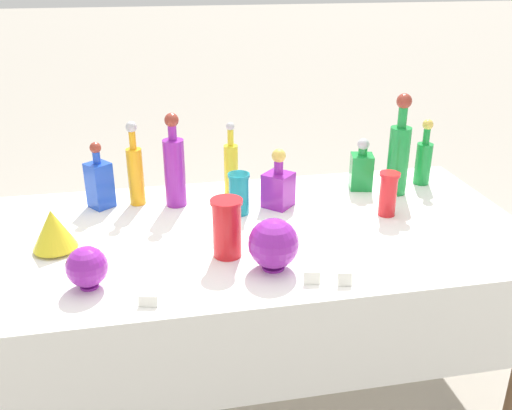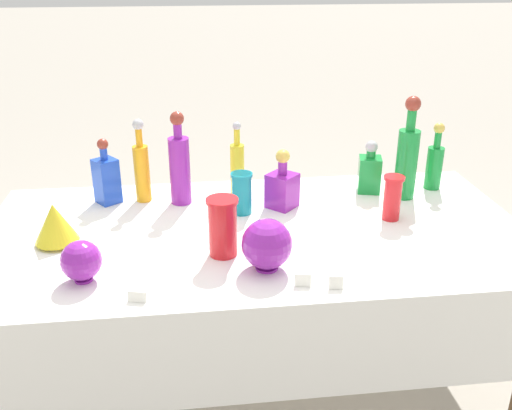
{
  "view_description": "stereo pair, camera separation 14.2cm",
  "coord_description": "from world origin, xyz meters",
  "px_view_note": "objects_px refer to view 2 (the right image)",
  "views": [
    {
      "loc": [
        -0.37,
        -1.89,
        1.71
      ],
      "look_at": [
        0.0,
        0.0,
        0.86
      ],
      "focal_mm": 40.0,
      "sensor_mm": 36.0,
      "label": 1
    },
    {
      "loc": [
        -0.23,
        -1.92,
        1.71
      ],
      "look_at": [
        0.0,
        0.0,
        0.86
      ],
      "focal_mm": 40.0,
      "sensor_mm": 36.0,
      "label": 2
    }
  ],
  "objects_px": {
    "tall_bottle_1": "(407,157)",
    "tall_bottle_2": "(180,166)",
    "fluted_vase_0": "(55,223)",
    "square_decanter_2": "(370,171)",
    "slender_vase_2": "(393,196)",
    "cardboard_box_behind_left": "(139,249)",
    "tall_bottle_3": "(142,168)",
    "square_decanter_1": "(106,178)",
    "tall_bottle_4": "(237,165)",
    "square_decanter_0": "(282,186)",
    "round_bowl_0": "(81,261)",
    "round_bowl_1": "(266,244)",
    "slender_vase_1": "(223,225)",
    "slender_vase_0": "(242,192)",
    "tall_bottle_0": "(435,163)"
  },
  "relations": [
    {
      "from": "fluted_vase_0",
      "to": "tall_bottle_2",
      "type": "bearing_deg",
      "value": 35.97
    },
    {
      "from": "square_decanter_1",
      "to": "slender_vase_2",
      "type": "distance_m",
      "value": 1.15
    },
    {
      "from": "tall_bottle_3",
      "to": "square_decanter_1",
      "type": "height_order",
      "value": "tall_bottle_3"
    },
    {
      "from": "square_decanter_0",
      "to": "slender_vase_2",
      "type": "distance_m",
      "value": 0.44
    },
    {
      "from": "cardboard_box_behind_left",
      "to": "slender_vase_1",
      "type": "bearing_deg",
      "value": -70.88
    },
    {
      "from": "tall_bottle_4",
      "to": "cardboard_box_behind_left",
      "type": "bearing_deg",
      "value": 128.3
    },
    {
      "from": "square_decanter_1",
      "to": "slender_vase_2",
      "type": "relative_size",
      "value": 1.55
    },
    {
      "from": "tall_bottle_2",
      "to": "fluted_vase_0",
      "type": "xyz_separation_m",
      "value": [
        -0.44,
        -0.32,
        -0.08
      ]
    },
    {
      "from": "tall_bottle_1",
      "to": "round_bowl_1",
      "type": "height_order",
      "value": "tall_bottle_1"
    },
    {
      "from": "square_decanter_1",
      "to": "cardboard_box_behind_left",
      "type": "xyz_separation_m",
      "value": [
        0.03,
        0.69,
        -0.7
      ]
    },
    {
      "from": "square_decanter_0",
      "to": "square_decanter_1",
      "type": "distance_m",
      "value": 0.72
    },
    {
      "from": "round_bowl_1",
      "to": "slender_vase_1",
      "type": "bearing_deg",
      "value": 138.64
    },
    {
      "from": "tall_bottle_2",
      "to": "tall_bottle_4",
      "type": "xyz_separation_m",
      "value": [
        0.24,
        0.08,
        -0.04
      ]
    },
    {
      "from": "tall_bottle_0",
      "to": "round_bowl_0",
      "type": "relative_size",
      "value": 2.17
    },
    {
      "from": "fluted_vase_0",
      "to": "round_bowl_1",
      "type": "bearing_deg",
      "value": -20.43
    },
    {
      "from": "tall_bottle_1",
      "to": "slender_vase_1",
      "type": "height_order",
      "value": "tall_bottle_1"
    },
    {
      "from": "slender_vase_1",
      "to": "round_bowl_1",
      "type": "bearing_deg",
      "value": -41.36
    },
    {
      "from": "tall_bottle_1",
      "to": "slender_vase_2",
      "type": "relative_size",
      "value": 2.45
    },
    {
      "from": "square_decanter_0",
      "to": "square_decanter_2",
      "type": "xyz_separation_m",
      "value": [
        0.4,
        0.12,
        0.0
      ]
    },
    {
      "from": "cardboard_box_behind_left",
      "to": "square_decanter_0",
      "type": "bearing_deg",
      "value": -50.33
    },
    {
      "from": "tall_bottle_4",
      "to": "round_bowl_0",
      "type": "distance_m",
      "value": 0.87
    },
    {
      "from": "square_decanter_2",
      "to": "tall_bottle_2",
      "type": "bearing_deg",
      "value": -178.2
    },
    {
      "from": "square_decanter_0",
      "to": "cardboard_box_behind_left",
      "type": "distance_m",
      "value": 1.27
    },
    {
      "from": "square_decanter_1",
      "to": "slender_vase_0",
      "type": "height_order",
      "value": "square_decanter_1"
    },
    {
      "from": "square_decanter_2",
      "to": "fluted_vase_0",
      "type": "bearing_deg",
      "value": -164.56
    },
    {
      "from": "tall_bottle_2",
      "to": "square_decanter_2",
      "type": "bearing_deg",
      "value": 1.8
    },
    {
      "from": "tall_bottle_0",
      "to": "square_decanter_2",
      "type": "relative_size",
      "value": 1.3
    },
    {
      "from": "fluted_vase_0",
      "to": "square_decanter_0",
      "type": "bearing_deg",
      "value": 14.85
    },
    {
      "from": "tall_bottle_1",
      "to": "square_decanter_2",
      "type": "bearing_deg",
      "value": 148.16
    },
    {
      "from": "fluted_vase_0",
      "to": "tall_bottle_1",
      "type": "bearing_deg",
      "value": 10.89
    },
    {
      "from": "slender_vase_2",
      "to": "cardboard_box_behind_left",
      "type": "height_order",
      "value": "slender_vase_2"
    },
    {
      "from": "tall_bottle_0",
      "to": "round_bowl_0",
      "type": "xyz_separation_m",
      "value": [
        -1.41,
        -0.62,
        -0.05
      ]
    },
    {
      "from": "tall_bottle_1",
      "to": "square_decanter_2",
      "type": "relative_size",
      "value": 1.9
    },
    {
      "from": "slender_vase_1",
      "to": "tall_bottle_4",
      "type": "bearing_deg",
      "value": 79.72
    },
    {
      "from": "tall_bottle_1",
      "to": "tall_bottle_4",
      "type": "height_order",
      "value": "tall_bottle_1"
    },
    {
      "from": "tall_bottle_1",
      "to": "slender_vase_0",
      "type": "bearing_deg",
      "value": -173.49
    },
    {
      "from": "tall_bottle_0",
      "to": "slender_vase_0",
      "type": "height_order",
      "value": "tall_bottle_0"
    },
    {
      "from": "square_decanter_0",
      "to": "square_decanter_2",
      "type": "relative_size",
      "value": 1.07
    },
    {
      "from": "square_decanter_2",
      "to": "round_bowl_0",
      "type": "distance_m",
      "value": 1.28
    },
    {
      "from": "tall_bottle_4",
      "to": "square_decanter_1",
      "type": "xyz_separation_m",
      "value": [
        -0.54,
        -0.04,
        -0.02
      ]
    },
    {
      "from": "tall_bottle_0",
      "to": "slender_vase_2",
      "type": "distance_m",
      "value": 0.41
    },
    {
      "from": "tall_bottle_3",
      "to": "tall_bottle_4",
      "type": "relative_size",
      "value": 1.11
    },
    {
      "from": "tall_bottle_4",
      "to": "cardboard_box_behind_left",
      "type": "distance_m",
      "value": 1.1
    },
    {
      "from": "slender_vase_2",
      "to": "round_bowl_1",
      "type": "bearing_deg",
      "value": -148.85
    },
    {
      "from": "tall_bottle_1",
      "to": "tall_bottle_2",
      "type": "bearing_deg",
      "value": 176.68
    },
    {
      "from": "tall_bottle_0",
      "to": "cardboard_box_behind_left",
      "type": "distance_m",
      "value": 1.7
    },
    {
      "from": "square_decanter_1",
      "to": "tall_bottle_3",
      "type": "bearing_deg",
      "value": 1.26
    },
    {
      "from": "slender_vase_1",
      "to": "cardboard_box_behind_left",
      "type": "bearing_deg",
      "value": 109.12
    },
    {
      "from": "tall_bottle_3",
      "to": "square_decanter_1",
      "type": "bearing_deg",
      "value": -178.74
    },
    {
      "from": "square_decanter_0",
      "to": "square_decanter_2",
      "type": "bearing_deg",
      "value": 16.67
    }
  ]
}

